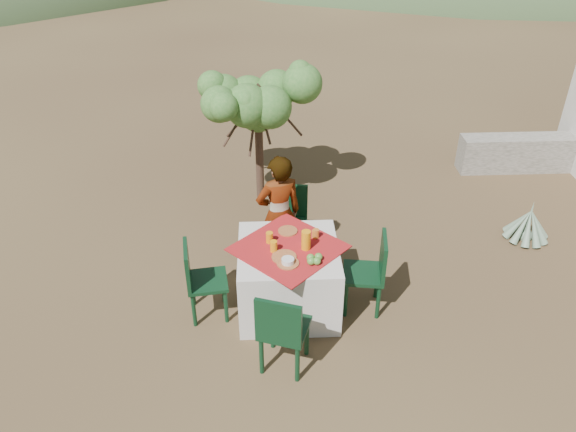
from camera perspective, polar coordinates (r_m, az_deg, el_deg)
The scene contains 21 objects.
ground at distance 5.87m, azimuth 4.83°, elevation -11.63°, with size 160.00×160.00×0.00m, color #3D2B1B.
table at distance 5.90m, azimuth 0.04°, elevation -6.22°, with size 1.30×1.30×0.76m.
chair_far at distance 6.63m, azimuth 0.22°, elevation -0.21°, with size 0.44×0.44×0.87m.
chair_near at distance 5.14m, azimuth -0.61°, elevation -11.44°, with size 0.54×0.54×0.92m.
chair_left at distance 5.80m, azimuth -8.98°, elevation -6.22°, with size 0.45×0.45×0.87m.
chair_right at distance 5.87m, azimuth 8.44°, elevation -5.43°, with size 0.47×0.47×0.89m.
person at distance 6.26m, azimuth -0.93°, elevation 0.17°, with size 0.53×0.35×1.44m, color #8C6651.
shrub_tree at distance 7.49m, azimuth -2.66°, elevation 11.08°, with size 1.44×1.41×1.69m.
agave at distance 7.64m, azimuth 23.19°, elevation -0.83°, with size 0.57×0.56×0.60m.
stone_wall at distance 9.48m, azimuth 24.58°, elevation 5.87°, with size 2.60×0.35×0.55m, color gray.
plate_far at distance 5.90m, azimuth -0.03°, elevation -1.53°, with size 0.21×0.21×0.01m, color brown.
plate_near at distance 5.53m, azimuth -0.40°, elevation -4.19°, with size 0.25×0.25×0.01m, color brown.
glass_far at distance 5.71m, azimuth -1.89°, elevation -2.19°, with size 0.07×0.07×0.12m, color orange.
glass_near at distance 5.59m, azimuth -1.46°, elevation -3.09°, with size 0.07×0.07×0.12m, color orange.
juice_pitcher at distance 5.60m, azimuth 1.85°, elevation -2.46°, with size 0.09×0.09×0.21m, color orange.
bowl_plate at distance 5.45m, azimuth -0.02°, elevation -4.81°, with size 0.22×0.22×0.01m, color brown.
white_bowl at distance 5.43m, azimuth -0.02°, elevation -4.57°, with size 0.13×0.13×0.05m, color silver.
jar_left at distance 5.80m, azimuth 2.68°, elevation -1.82°, with size 0.05×0.05×0.08m, color #C26622.
jar_right at distance 5.79m, azimuth 2.87°, elevation -1.79°, with size 0.06×0.06×0.10m, color #C26622.
napkin_holder at distance 5.70m, azimuth 1.73°, elevation -2.49°, with size 0.07×0.04×0.09m, color silver.
fruit_cluster at distance 5.45m, azimuth 2.68°, elevation -4.40°, with size 0.16×0.15×0.08m.
Camera 1 is at (-0.68, -4.16, 4.08)m, focal length 35.00 mm.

